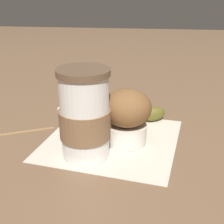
% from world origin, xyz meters
% --- Properties ---
extents(ground_plane, '(3.00, 3.00, 0.00)m').
position_xyz_m(ground_plane, '(0.00, 0.00, 0.00)').
color(ground_plane, brown).
extents(paper_napkin, '(0.28, 0.28, 0.00)m').
position_xyz_m(paper_napkin, '(0.00, 0.00, 0.00)').
color(paper_napkin, beige).
rests_on(paper_napkin, ground_plane).
extents(coffee_cup, '(0.09, 0.09, 0.15)m').
position_xyz_m(coffee_cup, '(-0.06, 0.04, 0.07)').
color(coffee_cup, white).
rests_on(coffee_cup, paper_napkin).
extents(muffin, '(0.09, 0.09, 0.10)m').
position_xyz_m(muffin, '(-0.01, -0.03, 0.06)').
color(muffin, white).
rests_on(muffin, paper_napkin).
extents(banana, '(0.07, 0.15, 0.03)m').
position_xyz_m(banana, '(0.07, -0.03, 0.02)').
color(banana, '#D6CC4C').
rests_on(banana, paper_napkin).
extents(sugar_packet, '(0.05, 0.06, 0.01)m').
position_xyz_m(sugar_packet, '(0.14, 0.12, 0.00)').
color(sugar_packet, white).
rests_on(sugar_packet, ground_plane).
extents(wooden_stirrer, '(0.05, 0.10, 0.00)m').
position_xyz_m(wooden_stirrer, '(0.01, 0.17, 0.00)').
color(wooden_stirrer, '#9E7547').
rests_on(wooden_stirrer, ground_plane).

